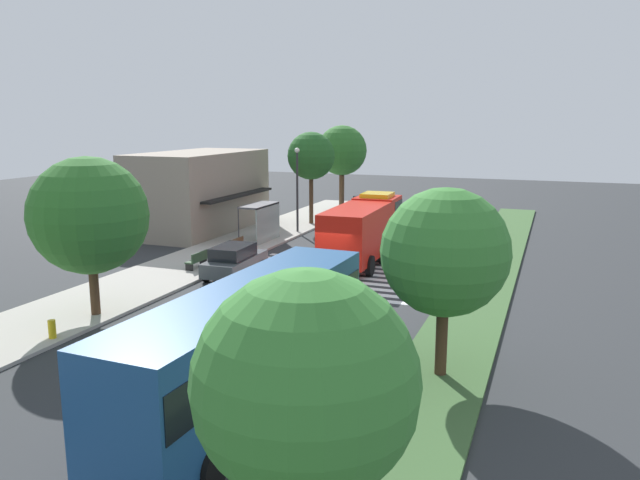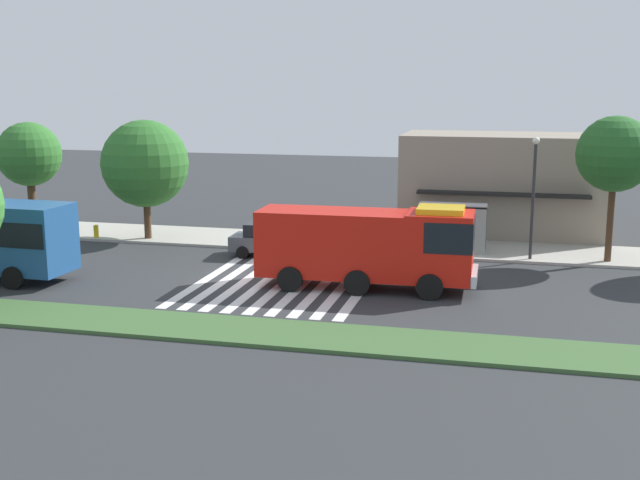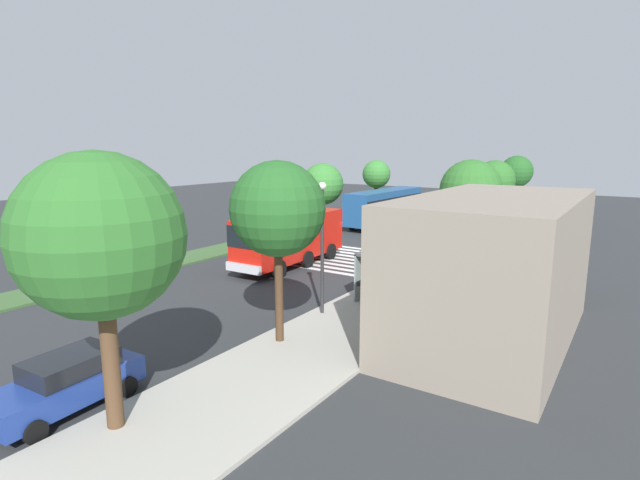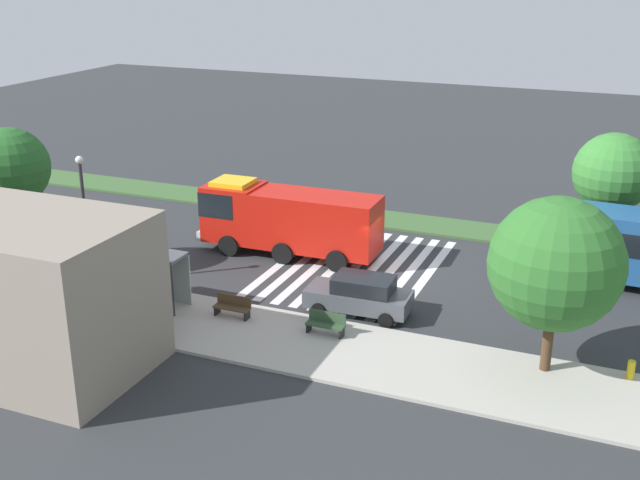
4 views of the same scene
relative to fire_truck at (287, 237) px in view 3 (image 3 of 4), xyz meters
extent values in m
plane|color=#2D3033|center=(-5.91, 0.40, -2.00)|extent=(120.00, 120.00, 0.00)
cube|color=#ADA89E|center=(-5.91, 8.97, -1.93)|extent=(60.00, 4.91, 0.14)
cube|color=#3D6033|center=(-5.91, -7.21, -1.93)|extent=(60.00, 3.00, 0.14)
cube|color=silver|center=(-7.64, 0.40, -1.99)|extent=(0.45, 10.99, 0.01)
cube|color=silver|center=(-6.74, 0.40, -1.99)|extent=(0.45, 10.99, 0.01)
cube|color=silver|center=(-5.84, 0.40, -1.99)|extent=(0.45, 10.99, 0.01)
cube|color=silver|center=(-4.94, 0.40, -1.99)|extent=(0.45, 10.99, 0.01)
cube|color=silver|center=(-4.04, 0.40, -1.99)|extent=(0.45, 10.99, 0.01)
cube|color=silver|center=(-3.14, 0.40, -1.99)|extent=(0.45, 10.99, 0.01)
cube|color=silver|center=(-2.24, 0.40, -1.99)|extent=(0.45, 10.99, 0.01)
cube|color=silver|center=(-1.34, 0.40, -1.99)|extent=(0.45, 10.99, 0.01)
cube|color=silver|center=(-0.44, 0.40, -1.99)|extent=(0.45, 10.99, 0.01)
cube|color=red|center=(2.83, 0.06, 0.00)|extent=(2.81, 2.59, 2.91)
cube|color=red|center=(-1.77, -0.04, -0.04)|extent=(6.49, 2.67, 2.83)
cube|color=black|center=(3.25, 0.07, 0.59)|extent=(2.04, 2.60, 1.28)
cube|color=silver|center=(4.31, 0.09, -1.20)|extent=(0.29, 2.54, 0.50)
cube|color=yellow|center=(2.83, 0.06, 1.58)|extent=(1.97, 1.81, 0.24)
cylinder|color=black|center=(2.53, 1.32, -1.45)|extent=(1.11, 0.32, 1.10)
cylinder|color=black|center=(2.58, -1.22, -1.45)|extent=(1.11, 0.32, 1.10)
cylinder|color=black|center=(-3.40, 1.20, -1.45)|extent=(1.11, 0.32, 1.10)
cylinder|color=black|center=(-3.35, -1.34, -1.45)|extent=(1.11, 0.32, 1.10)
cylinder|color=black|center=(-0.50, 1.26, -1.45)|extent=(1.11, 0.32, 1.10)
cylinder|color=black|center=(-0.45, -1.28, -1.45)|extent=(1.11, 0.32, 1.10)
cube|color=#474C51|center=(-6.02, 5.31, -1.31)|extent=(4.59, 2.06, 0.75)
cube|color=black|center=(-6.25, 5.30, -0.61)|extent=(2.60, 1.75, 0.65)
cylinder|color=black|center=(-4.57, 6.30, -1.68)|extent=(0.65, 0.25, 0.64)
cylinder|color=black|center=(-4.49, 4.45, -1.68)|extent=(0.65, 0.25, 0.64)
cylinder|color=black|center=(-7.55, 6.17, -1.68)|extent=(0.65, 0.25, 0.64)
cylinder|color=black|center=(-7.47, 4.31, -1.68)|extent=(0.65, 0.25, 0.64)
cube|color=navy|center=(17.85, 5.31, -1.30)|extent=(4.48, 2.02, 0.76)
cube|color=black|center=(17.63, 5.30, -0.64)|extent=(2.54, 1.70, 0.57)
cylinder|color=black|center=(19.25, 6.28, -1.68)|extent=(0.65, 0.25, 0.64)
cylinder|color=black|center=(16.36, 6.12, -1.68)|extent=(0.65, 0.25, 0.64)
cylinder|color=black|center=(16.45, 4.34, -1.68)|extent=(0.65, 0.25, 0.64)
cube|color=navy|center=(-19.10, -2.35, 0.02)|extent=(11.67, 2.98, 3.03)
cube|color=black|center=(-19.10, -2.35, 0.38)|extent=(11.44, 3.02, 1.09)
cylinder|color=black|center=(-23.20, -3.47, -1.50)|extent=(1.01, 0.34, 1.00)
cylinder|color=black|center=(-23.11, -0.92, -1.50)|extent=(1.01, 0.34, 1.00)
cylinder|color=black|center=(-15.10, -3.77, -1.50)|extent=(1.01, 0.34, 1.00)
cylinder|color=black|center=(-15.00, -1.22, -1.50)|extent=(1.01, 0.34, 1.00)
cube|color=#4C4C51|center=(2.71, 8.23, 0.54)|extent=(3.50, 1.40, 0.12)
cube|color=#8C9E99|center=(2.71, 7.57, -0.66)|extent=(3.50, 0.08, 2.40)
cylinder|color=#333338|center=(1.01, 8.88, -0.66)|extent=(0.08, 0.08, 2.40)
cylinder|color=#333338|center=(4.41, 8.88, -0.66)|extent=(0.08, 0.08, 2.40)
cube|color=#4C3823|center=(-1.29, 7.98, -1.45)|extent=(1.60, 0.50, 0.08)
cube|color=#4C3823|center=(-1.29, 7.76, -1.18)|extent=(1.60, 0.06, 0.45)
cube|color=black|center=(-2.01, 7.98, -1.67)|extent=(0.08, 0.45, 0.37)
cube|color=black|center=(-0.57, 7.98, -1.67)|extent=(0.08, 0.45, 0.37)
cube|color=#2D472D|center=(-5.58, 7.98, -1.45)|extent=(1.60, 0.50, 0.08)
cube|color=#2D472D|center=(-5.58, 7.76, -1.18)|extent=(1.60, 0.06, 0.45)
cube|color=black|center=(-6.30, 7.98, -1.67)|extent=(0.08, 0.45, 0.37)
cube|color=black|center=(-4.86, 7.98, -1.67)|extent=(0.08, 0.45, 0.37)
cylinder|color=#2D2D30|center=(6.69, 7.11, 0.99)|extent=(0.16, 0.16, 5.69)
sphere|color=white|center=(6.69, 7.11, 4.01)|extent=(0.36, 0.36, 0.36)
cube|color=gray|center=(5.14, 14.32, 0.92)|extent=(11.57, 5.79, 5.84)
cube|color=black|center=(5.14, 11.02, 0.80)|extent=(9.26, 0.80, 0.16)
cylinder|color=#513823|center=(-30.38, 7.51, 0.06)|extent=(0.32, 0.32, 3.83)
sphere|color=#235B23|center=(-30.38, 7.51, 3.15)|extent=(3.37, 3.37, 3.37)
cylinder|color=#47301E|center=(-21.45, 7.51, -0.22)|extent=(0.46, 0.46, 3.29)
sphere|color=#2D6B28|center=(-21.45, 7.51, 2.72)|extent=(3.68, 3.68, 3.68)
cylinder|color=#47301E|center=(-14.20, 7.51, -0.60)|extent=(0.39, 0.39, 2.52)
sphere|color=#2D6B28|center=(-14.20, 7.51, 2.35)|extent=(4.84, 4.84, 4.84)
cylinder|color=#47301E|center=(10.39, 7.51, 0.13)|extent=(0.33, 0.33, 3.99)
sphere|color=#235B23|center=(10.39, 7.51, 3.41)|extent=(3.67, 3.67, 3.67)
cylinder|color=#513823|center=(17.71, 7.51, 0.05)|extent=(0.46, 0.46, 3.81)
sphere|color=#2D6B28|center=(17.71, 7.51, 3.48)|extent=(4.36, 4.36, 4.36)
cylinder|color=#513823|center=(-26.71, -7.21, -0.19)|extent=(0.52, 0.52, 3.34)
sphere|color=#387F33|center=(-26.71, -7.21, 2.62)|extent=(3.26, 3.26, 3.26)
cylinder|color=#47301E|center=(-15.25, -7.21, -0.55)|extent=(0.38, 0.38, 2.61)
sphere|color=#387F33|center=(-15.25, -7.21, 2.17)|extent=(4.05, 4.05, 4.05)
cylinder|color=gold|center=(-17.16, 7.01, -1.51)|extent=(0.28, 0.28, 0.70)
camera|label=1|loc=(-34.23, -10.30, 6.27)|focal=34.78mm
camera|label=2|loc=(5.80, -33.23, 6.88)|focal=44.97mm
camera|label=3|loc=(24.91, 19.04, 5.71)|focal=27.55mm
camera|label=4|loc=(-16.51, 34.75, 12.66)|focal=44.46mm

